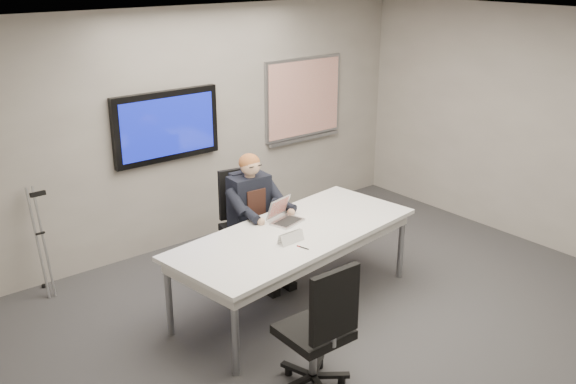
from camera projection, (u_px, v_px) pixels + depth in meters
floor at (382, 338)px, 5.90m from camera, size 6.00×6.00×0.02m
ceiling at (401, 26)px, 4.94m from camera, size 6.00×6.00×0.02m
wall_back at (202, 127)px, 7.61m from camera, size 6.00×0.02×2.80m
wall_left at (31, 312)px, 3.65m from camera, size 0.02×6.00×2.80m
wall_right at (573, 137)px, 7.19m from camera, size 0.02×6.00×2.80m
conference_table at (295, 240)px, 6.26m from camera, size 2.69×1.41×0.79m
tv_display at (167, 126)px, 7.24m from camera, size 1.30×0.09×0.80m
whiteboard at (304, 99)px, 8.46m from camera, size 1.25×0.08×1.10m
office_chair_far at (247, 241)px, 7.06m from camera, size 0.64×0.64×1.14m
office_chair_near at (317, 350)px, 5.10m from camera, size 0.55×0.55×1.14m
seated_person at (260, 232)px, 6.79m from camera, size 0.44×0.76×1.38m
crutch at (41, 240)px, 6.50m from camera, size 0.24×0.61×1.23m
laptop at (284, 216)px, 6.45m from camera, size 0.36×0.37×0.22m
name_tent at (291, 237)px, 5.97m from camera, size 0.27×0.08×0.11m
pen at (303, 247)px, 5.86m from camera, size 0.04×0.13×0.01m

